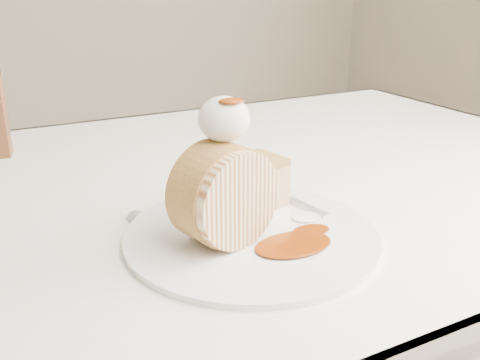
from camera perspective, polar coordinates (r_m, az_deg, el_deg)
table at (r=0.87m, az=-2.49°, el=-5.28°), size 1.40×0.90×0.75m
plate at (r=0.64m, az=1.21°, el=-5.91°), size 0.36×0.36×0.01m
roulade_slice at (r=0.60m, az=-1.65°, el=-1.63°), size 0.12×0.09×0.11m
cake_chunk at (r=0.70m, az=1.67°, el=-0.55°), size 0.08×0.08×0.06m
whipped_cream at (r=0.59m, az=-1.72°, el=6.50°), size 0.06×0.06×0.05m
caramel_drizzle at (r=0.58m, az=-0.94°, el=9.05°), size 0.03×0.02×0.01m
caramel_pool at (r=0.61m, az=5.70°, el=-6.82°), size 0.11×0.08×0.00m
fork at (r=0.73m, az=5.55°, el=-2.17°), size 0.06×0.18×0.00m
spoon at (r=0.63m, az=-10.82°, el=-7.07°), size 0.07×0.15×0.00m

